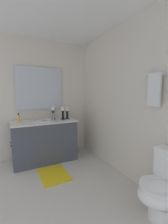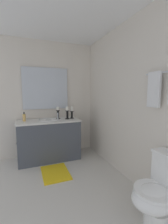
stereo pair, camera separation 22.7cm
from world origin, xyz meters
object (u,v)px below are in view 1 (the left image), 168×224
(mirror, at_px, (40,88))
(toilet, at_px, (163,187))
(sink_basin, at_px, (44,123))
(bath_mat, at_px, (54,174))
(towel_near_vanity, at_px, (154,90))
(towel_bar, at_px, (167,73))
(vanity_cabinet, at_px, (45,141))
(candle_holder_short, at_px, (63,113))
(candle_holder_mid, at_px, (53,113))
(candle_holder_tall, at_px, (67,112))
(soap_bottle, at_px, (18,119))

(mirror, bearing_deg, toilet, 18.83)
(sink_basin, bearing_deg, bath_mat, -0.09)
(mirror, xyz_separation_m, towel_near_vanity, (1.98, 0.99, -0.05))
(mirror, distance_m, towel_bar, 2.35)
(vanity_cabinet, xyz_separation_m, mirror, (-0.28, 0.00, 1.04))
(candle_holder_short, height_order, bath_mat, candle_holder_short)
(candle_holder_mid, height_order, bath_mat, candle_holder_mid)
(toilet, distance_m, towel_near_vanity, 1.11)
(vanity_cabinet, distance_m, mirror, 1.08)
(vanity_cabinet, bearing_deg, toilet, 21.21)
(toilet, distance_m, towel_bar, 1.26)
(candle_holder_tall, bearing_deg, vanity_cabinet, -87.88)
(sink_basin, distance_m, towel_near_vanity, 2.06)
(mirror, distance_m, towel_near_vanity, 2.21)
(sink_basin, distance_m, bath_mat, 0.99)
(candle_holder_mid, bearing_deg, candle_holder_tall, 81.11)
(toilet, distance_m, bath_mat, 1.65)
(candle_holder_tall, distance_m, candle_holder_mid, 0.29)
(candle_holder_short, distance_m, soap_bottle, 0.85)
(candle_holder_short, distance_m, towel_bar, 2.02)
(candle_holder_tall, bearing_deg, mirror, -117.74)
(vanity_cabinet, bearing_deg, soap_bottle, -93.41)
(mirror, bearing_deg, bath_mat, -0.00)
(sink_basin, xyz_separation_m, towel_near_vanity, (1.70, 0.99, 0.62))
(sink_basin, bearing_deg, toilet, 21.19)
(sink_basin, distance_m, candle_holder_tall, 0.53)
(sink_basin, height_order, mirror, mirror)
(towel_near_vanity, bearing_deg, towel_bar, 6.99)
(sink_basin, xyz_separation_m, soap_bottle, (-0.03, -0.46, 0.11))
(vanity_cabinet, height_order, bath_mat, vanity_cabinet)
(candle_holder_tall, height_order, toilet, candle_holder_tall)
(vanity_cabinet, xyz_separation_m, soap_bottle, (-0.03, -0.46, 0.48))
(vanity_cabinet, xyz_separation_m, sink_basin, (0.00, 0.00, 0.37))
(soap_bottle, bearing_deg, towel_near_vanity, 40.08)
(sink_basin, relative_size, candle_holder_mid, 1.58)
(soap_bottle, distance_m, toilet, 2.46)
(toilet, bearing_deg, mirror, -161.17)
(toilet, bearing_deg, soap_bottle, -148.83)
(candle_holder_mid, relative_size, towel_bar, 0.43)
(mirror, bearing_deg, sink_basin, 0.20)
(candle_holder_short, relative_size, towel_near_vanity, 0.62)
(candle_holder_tall, xyz_separation_m, toilet, (2.05, 0.29, -0.59))
(towel_bar, bearing_deg, bath_mat, -140.29)
(mirror, relative_size, towel_near_vanity, 2.27)
(candle_holder_tall, relative_size, bath_mat, 0.42)
(sink_basin, distance_m, soap_bottle, 0.47)
(mirror, height_order, towel_bar, mirror)
(candle_holder_short, bearing_deg, vanity_cabinet, -93.81)
(vanity_cabinet, bearing_deg, candle_holder_short, 86.19)
(vanity_cabinet, relative_size, sink_basin, 3.07)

